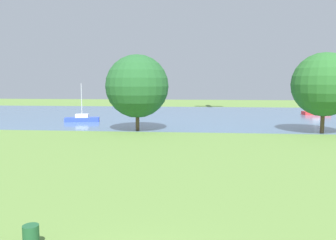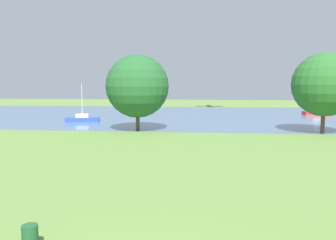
{
  "view_description": "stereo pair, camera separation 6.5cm",
  "coord_description": "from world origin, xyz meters",
  "views": [
    {
      "loc": [
        1.87,
        -8.99,
        5.75
      ],
      "look_at": [
        -0.84,
        18.88,
        2.64
      ],
      "focal_mm": 37.03,
      "sensor_mm": 36.0,
      "label": 1
    },
    {
      "loc": [
        1.93,
        -8.98,
        5.75
      ],
      "look_at": [
        -0.84,
        18.88,
        2.64
      ],
      "focal_mm": 37.03,
      "sensor_mm": 36.0,
      "label": 2
    }
  ],
  "objects": [
    {
      "name": "tree_west_near",
      "position": [
        -5.61,
        30.86,
        5.22
      ],
      "size": [
        7.34,
        7.34,
        8.9
      ],
      "color": "brown",
      "rests_on": "ground"
    },
    {
      "name": "ground_plane",
      "position": [
        0.0,
        22.0,
        0.0
      ],
      "size": [
        160.0,
        160.0,
        0.0
      ],
      "primitive_type": "plane",
      "color": "olive"
    },
    {
      "name": "sailboat_red",
      "position": [
        21.84,
        53.47,
        0.46
      ],
      "size": [
        5.01,
        2.51,
        6.73
      ],
      "color": "red",
      "rests_on": "water_surface"
    },
    {
      "name": "sailboat_blue",
      "position": [
        -15.26,
        39.14,
        0.45
      ],
      "size": [
        5.01,
        2.48,
        5.5
      ],
      "color": "blue",
      "rests_on": "water_surface"
    },
    {
      "name": "water_surface",
      "position": [
        0.0,
        50.0,
        0.01
      ],
      "size": [
        140.0,
        40.0,
        0.02
      ],
      "primitive_type": "cube",
      "color": "slate",
      "rests_on": "ground"
    },
    {
      "name": "litter_bin",
      "position": [
        -3.99,
        2.0,
        0.4
      ],
      "size": [
        0.56,
        0.56,
        0.8
      ],
      "primitive_type": "cylinder",
      "color": "#1E512D",
      "rests_on": "ground"
    },
    {
      "name": "tree_west_far",
      "position": [
        15.31,
        30.8,
        5.43
      ],
      "size": [
        7.06,
        7.06,
        8.97
      ],
      "color": "brown",
      "rests_on": "ground"
    }
  ]
}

